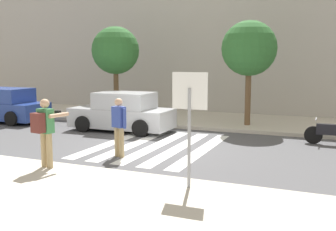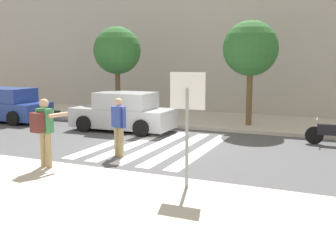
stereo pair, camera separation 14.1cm
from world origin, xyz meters
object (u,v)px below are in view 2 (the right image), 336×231
Objects in this scene: photographer_with_backpack at (44,127)px; street_tree_west at (117,51)px; stop_sign at (187,104)px; pedestrian_crossing at (119,124)px; motorcycle at (333,133)px; street_tree_center at (251,49)px; parked_car_silver at (124,113)px; parked_car_blue at (7,106)px.

street_tree_west is at bearing 109.12° from photographer_with_backpack.
photographer_with_backpack is at bearing 179.37° from stop_sign.
pedestrian_crossing is at bearing 143.09° from stop_sign.
motorcycle is at bearing 66.66° from stop_sign.
stop_sign reaches higher than photographer_with_backpack.
motorcycle is 0.41× the size of street_tree_center.
street_tree_west is at bearing 120.80° from pedestrian_crossing.
pedestrian_crossing reaches higher than parked_car_silver.
stop_sign is 11.03m from street_tree_west.
parked_car_silver is 3.97m from street_tree_west.
stop_sign is at bearing -0.63° from photographer_with_backpack.
photographer_with_backpack is at bearing -110.85° from street_tree_center.
street_tree_west is 0.99× the size of street_tree_center.
street_tree_west reaches higher than stop_sign.
street_tree_center is at bearing 145.53° from motorcycle.
stop_sign is at bearing -36.91° from pedestrian_crossing.
street_tree_center reaches higher than street_tree_west.
motorcycle is at bearing -13.13° from street_tree_west.
parked_car_blue is (-7.43, 6.04, -0.44)m from photographer_with_backpack.
parked_car_silver is 5.76m from street_tree_center.
photographer_with_backpack is 2.34m from pedestrian_crossing.
stop_sign is 0.59× the size of parked_car_blue.
street_tree_center is at bearing 93.47° from stop_sign.
parked_car_silver is at bearing 129.49° from stop_sign.
pedestrian_crossing is 0.40× the size of street_tree_center.
parked_car_blue is at bearing 140.90° from photographer_with_backpack.
stop_sign reaches higher than motorcycle.
parked_car_blue is 6.22m from parked_car_silver.
motorcycle is (7.76, 0.30, -0.31)m from parked_car_silver.
street_tree_center is (4.49, 2.55, 2.55)m from parked_car_silver.
stop_sign is 0.57× the size of street_tree_west.
motorcycle is 4.90m from street_tree_center.
stop_sign is 3.87m from photographer_with_backpack.
street_tree_center is (6.24, 0.03, 0.02)m from street_tree_west.
photographer_with_backpack is 9.59m from parked_car_blue.
photographer_with_backpack is 9.15m from motorcycle.
parked_car_silver is 2.33× the size of motorcycle.
photographer_with_backpack is 0.98× the size of motorcycle.
pedestrian_crossing is 7.76m from street_tree_west.
photographer_with_backpack is at bearing -78.62° from parked_car_silver.
motorcycle is at bearing 1.23° from parked_car_blue.
pedestrian_crossing is at bearing -62.02° from parked_car_silver.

